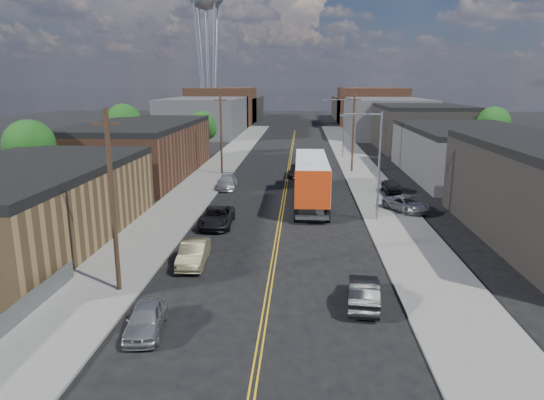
# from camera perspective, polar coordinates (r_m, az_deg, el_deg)

# --- Properties ---
(ground) EXTENTS (260.00, 260.00, 0.00)m
(ground) POSITION_cam_1_polar(r_m,az_deg,el_deg) (75.05, 2.19, 4.99)
(ground) COLOR black
(ground) RESTS_ON ground
(centerline) EXTENTS (0.32, 120.00, 0.01)m
(centerline) POSITION_cam_1_polar(r_m,az_deg,el_deg) (60.27, 1.84, 2.88)
(centerline) COLOR gold
(centerline) RESTS_ON ground
(sidewalk_left) EXTENTS (5.00, 140.00, 0.15)m
(sidewalk_left) POSITION_cam_1_polar(r_m,az_deg,el_deg) (61.26, -7.09, 3.02)
(sidewalk_left) COLOR slate
(sidewalk_left) RESTS_ON ground
(sidewalk_right) EXTENTS (5.00, 140.00, 0.15)m
(sidewalk_right) POSITION_cam_1_polar(r_m,az_deg,el_deg) (60.73, 10.85, 2.79)
(sidewalk_right) COLOR slate
(sidewalk_right) RESTS_ON ground
(warehouse_tan) EXTENTS (12.00, 22.00, 5.60)m
(warehouse_tan) POSITION_cam_1_polar(r_m,az_deg,el_deg) (38.67, -27.23, -0.47)
(warehouse_tan) COLOR brown
(warehouse_tan) RESTS_ON ground
(warehouse_brown) EXTENTS (12.00, 26.00, 6.60)m
(warehouse_brown) POSITION_cam_1_polar(r_m,az_deg,el_deg) (61.95, -15.14, 5.79)
(warehouse_brown) COLOR #553222
(warehouse_brown) RESTS_ON ground
(industrial_right_b) EXTENTS (14.00, 24.00, 6.10)m
(industrial_right_b) POSITION_cam_1_polar(r_m,az_deg,el_deg) (64.04, 22.06, 5.29)
(industrial_right_b) COLOR #37373A
(industrial_right_b) RESTS_ON ground
(industrial_right_c) EXTENTS (14.00, 22.00, 7.60)m
(industrial_right_c) POSITION_cam_1_polar(r_m,az_deg,el_deg) (88.86, 16.89, 8.23)
(industrial_right_c) COLOR black
(industrial_right_c) RESTS_ON ground
(skyline_left_a) EXTENTS (16.00, 30.00, 8.00)m
(skyline_left_a) POSITION_cam_1_polar(r_m,az_deg,el_deg) (111.57, -7.82, 9.75)
(skyline_left_a) COLOR #37373A
(skyline_left_a) RESTS_ON ground
(skyline_right_a) EXTENTS (16.00, 30.00, 8.00)m
(skyline_right_a) POSITION_cam_1_polar(r_m,az_deg,el_deg) (110.95, 13.19, 9.50)
(skyline_right_a) COLOR #37373A
(skyline_right_a) RESTS_ON ground
(skyline_left_b) EXTENTS (16.00, 26.00, 10.00)m
(skyline_left_b) POSITION_cam_1_polar(r_m,az_deg,el_deg) (136.08, -5.76, 10.89)
(skyline_left_b) COLOR #553222
(skyline_left_b) RESTS_ON ground
(skyline_right_b) EXTENTS (16.00, 26.00, 10.00)m
(skyline_right_b) POSITION_cam_1_polar(r_m,az_deg,el_deg) (135.58, 11.47, 10.69)
(skyline_right_b) COLOR #553222
(skyline_right_b) RESTS_ON ground
(skyline_left_c) EXTENTS (16.00, 40.00, 7.00)m
(skyline_left_c) POSITION_cam_1_polar(r_m,az_deg,el_deg) (155.91, -4.56, 10.70)
(skyline_left_c) COLOR black
(skyline_left_c) RESTS_ON ground
(skyline_right_c) EXTENTS (16.00, 40.00, 7.00)m
(skyline_right_c) POSITION_cam_1_polar(r_m,az_deg,el_deg) (155.47, 10.45, 10.51)
(skyline_right_c) COLOR black
(skyline_right_c) RESTS_ON ground
(water_tower) EXTENTS (9.00, 9.00, 36.90)m
(water_tower) POSITION_cam_1_polar(r_m,az_deg,el_deg) (127.93, -7.78, 22.20)
(water_tower) COLOR gray
(water_tower) RESTS_ON ground
(streetlight_near) EXTENTS (3.39, 0.25, 9.00)m
(streetlight_near) POSITION_cam_1_polar(r_m,az_deg,el_deg) (40.07, 11.98, 4.88)
(streetlight_near) COLOR gray
(streetlight_near) RESTS_ON ground
(streetlight_far) EXTENTS (3.39, 0.25, 9.00)m
(streetlight_far) POSITION_cam_1_polar(r_m,az_deg,el_deg) (74.66, 8.14, 8.94)
(streetlight_far) COLOR gray
(streetlight_far) RESTS_ON ground
(utility_pole_left_near) EXTENTS (1.60, 0.26, 10.00)m
(utility_pole_left_near) POSITION_cam_1_polar(r_m,az_deg,el_deg) (26.84, -18.25, -0.12)
(utility_pole_left_near) COLOR black
(utility_pole_left_near) RESTS_ON ground
(utility_pole_left_far) EXTENTS (1.60, 0.26, 10.00)m
(utility_pole_left_far) POSITION_cam_1_polar(r_m,az_deg,el_deg) (60.32, -6.00, 7.75)
(utility_pole_left_far) COLOR black
(utility_pole_left_far) RESTS_ON ground
(utility_pole_right) EXTENTS (1.60, 0.26, 10.00)m
(utility_pole_right) POSITION_cam_1_polar(r_m,az_deg,el_deg) (62.83, 9.53, 7.87)
(utility_pole_right) COLOR black
(utility_pole_right) RESTS_ON ground
(tree_left_near) EXTENTS (4.85, 4.76, 7.91)m
(tree_left_near) POSITION_cam_1_polar(r_m,az_deg,el_deg) (51.45, -26.54, 5.45)
(tree_left_near) COLOR black
(tree_left_near) RESTS_ON ground
(tree_left_mid) EXTENTS (5.10, 5.04, 8.37)m
(tree_left_mid) POSITION_cam_1_polar(r_m,az_deg,el_deg) (74.02, -16.96, 8.57)
(tree_left_mid) COLOR black
(tree_left_mid) RESTS_ON ground
(tree_left_far) EXTENTS (4.35, 4.20, 6.97)m
(tree_left_far) POSITION_cam_1_polar(r_m,az_deg,el_deg) (78.07, -8.15, 8.57)
(tree_left_far) COLOR black
(tree_left_far) RESTS_ON ground
(tree_right_far) EXTENTS (4.85, 4.76, 7.91)m
(tree_right_far) POSITION_cam_1_polar(r_m,az_deg,el_deg) (79.66, 24.62, 8.03)
(tree_right_far) COLOR black
(tree_right_far) RESTS_ON ground
(semi_truck) EXTENTS (2.95, 16.92, 4.44)m
(semi_truck) POSITION_cam_1_polar(r_m,az_deg,el_deg) (47.00, 4.59, 2.92)
(semi_truck) COLOR silver
(semi_truck) RESTS_ON ground
(car_left_a) EXTENTS (2.06, 4.11, 1.35)m
(car_left_a) POSITION_cam_1_polar(r_m,az_deg,el_deg) (23.59, -14.63, -13.34)
(car_left_a) COLOR #979A9C
(car_left_a) RESTS_ON ground
(car_left_b) EXTENTS (1.77, 4.57, 1.48)m
(car_left_b) POSITION_cam_1_polar(r_m,az_deg,el_deg) (31.14, -9.22, -6.19)
(car_left_b) COLOR #7B7450
(car_left_b) RESTS_ON ground
(car_left_c) EXTENTS (2.61, 5.38, 1.48)m
(car_left_c) POSITION_cam_1_polar(r_m,az_deg,el_deg) (39.07, -6.50, -2.02)
(car_left_c) COLOR black
(car_left_c) RESTS_ON ground
(car_left_d) EXTENTS (2.16, 4.94, 1.41)m
(car_left_d) POSITION_cam_1_polar(r_m,az_deg,el_deg) (53.02, -5.35, 2.12)
(car_left_d) COLOR #B0B3B5
(car_left_d) RESTS_ON ground
(car_right_oncoming) EXTENTS (1.98, 4.52, 1.44)m
(car_right_oncoming) POSITION_cam_1_polar(r_m,az_deg,el_deg) (25.78, 10.74, -10.61)
(car_right_oncoming) COLOR black
(car_right_oncoming) RESTS_ON ground
(car_right_lot_a) EXTENTS (4.17, 5.08, 1.29)m
(car_right_lot_a) POSITION_cam_1_polar(r_m,az_deg,el_deg) (44.44, 15.49, -0.45)
(car_right_lot_a) COLOR #9DA0A1
(car_right_lot_a) RESTS_ON sidewalk_right
(car_right_lot_c) EXTENTS (1.67, 3.93, 1.33)m
(car_right_lot_c) POSITION_cam_1_polar(r_m,az_deg,el_deg) (51.50, 13.85, 1.56)
(car_right_lot_c) COLOR black
(car_right_lot_c) RESTS_ON sidewalk_right
(car_ahead_truck) EXTENTS (2.86, 5.72, 1.56)m
(car_ahead_truck) POSITION_cam_1_polar(r_m,az_deg,el_deg) (59.64, 3.28, 3.50)
(car_ahead_truck) COLOR black
(car_ahead_truck) RESTS_ON ground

